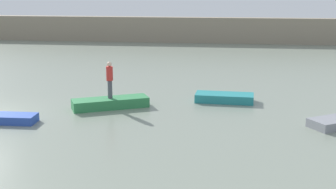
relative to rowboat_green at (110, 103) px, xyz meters
name	(u,v)px	position (x,y,z in m)	size (l,w,h in m)	color
embankment_wall	(120,29)	(-5.42, 26.08, 1.02)	(80.00, 1.20, 2.53)	gray
rowboat_green	(110,103)	(0.00, 0.00, 0.00)	(3.67, 1.08, 0.49)	#2D7F47
rowboat_teal	(224,98)	(5.51, 1.90, -0.03)	(2.95, 1.20, 0.42)	teal
person_red_shirt	(110,78)	(0.00, 0.00, 1.24)	(0.32, 0.32, 1.79)	#4C4C56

